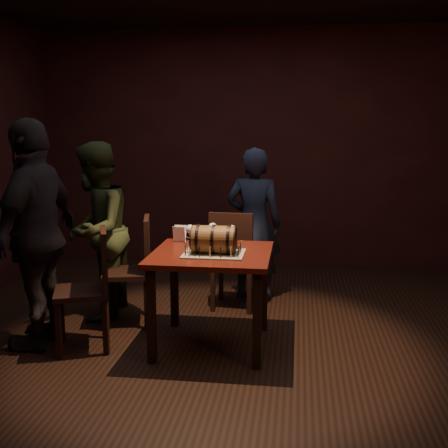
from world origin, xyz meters
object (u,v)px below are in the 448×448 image
Objects in this scene: pint_of_ale at (198,237)px; person_back at (254,224)px; pub_table at (212,266)px; wine_glass_right at (232,230)px; barrel_cake at (214,239)px; person_left_front at (37,235)px; chair_back at (233,255)px; wine_glass_mid at (213,228)px; person_left_rear at (96,231)px; chair_left_rear at (136,265)px; chair_left_front at (92,282)px; wine_glass_left at (190,230)px.

person_back is at bearing 70.57° from pint_of_ale.
pub_table is 0.38m from wine_glass_right.
barrel_cake is 2.35× the size of wine_glass_right.
person_back is 0.85× the size of person_left_front.
chair_back is at bearing 87.84° from barrel_cake.
pint_of_ale is at bearing 123.55° from pub_table.
wine_glass_mid is 1.09m from person_left_rear.
person_left_rear reaches higher than chair_back.
person_back reaches higher than chair_left_rear.
wine_glass_mid is 0.18m from pint_of_ale.
wine_glass_right reaches higher than pint_of_ale.
person_back is at bearing 84.18° from wine_glass_right.
wine_glass_mid is at bearing -4.38° from chair_left_rear.
pub_table is at bearing -56.45° from pint_of_ale.
person_left_front reaches higher than person_back.
chair_left_front is 0.53× the size of person_left_front.
chair_back and chair_left_front have the same top height.
chair_back is at bearing 85.70° from pub_table.
chair_left_rear is (-0.51, 0.16, -0.35)m from wine_glass_left.
person_left_front reaches higher than wine_glass_right.
chair_left_front is at bearing 93.59° from person_left_front.
chair_left_front is at bearing -153.68° from pint_of_ale.
barrel_cake reaches higher than pub_table.
chair_left_front is (-0.76, -0.37, -0.30)m from pint_of_ale.
wine_glass_mid is at bearing 54.76° from pint_of_ale.
chair_back is (0.21, 0.64, -0.30)m from pint_of_ale.
person_left_front reaches higher than chair_back.
person_left_front is at bearing -163.59° from wine_glass_right.
person_back reaches higher than wine_glass_right.
person_back is (0.27, 0.90, -0.12)m from wine_glass_mid.
chair_back is 0.48m from person_back.
pub_table is 0.92m from chair_left_front.
barrel_cake is at bearing -92.16° from chair_back.
chair_left_rear is 0.60× the size of person_left_rear.
person_left_rear is at bearing 168.16° from wine_glass_right.
barrel_cake is 0.37m from wine_glass_right.
wine_glass_left is 0.09× the size of person_left_front.
barrel_cake is 0.24× the size of person_left_rear.
barrel_cake reaches higher than chair_back.
pub_table is 0.97× the size of chair_left_rear.
wine_glass_left is at bearing 30.69° from chair_left_front.
person_left_front is (-0.21, -0.69, 0.10)m from person_left_rear.
chair_back is at bearing 73.17° from person_back.
person_left_rear reaches higher than pub_table.
chair_left_rear is 0.49m from person_left_rear.
pint_of_ale is (-0.10, -0.14, -0.04)m from wine_glass_mid.
wine_glass_right is at bearing -24.61° from wine_glass_mid.
wine_glass_right is 0.28m from pint_of_ale.
person_left_front is at bearing 178.51° from chair_left_front.
wine_glass_mid is 0.62m from chair_back.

